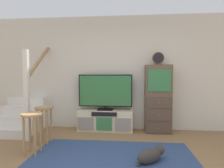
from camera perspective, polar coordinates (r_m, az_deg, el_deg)
The scene contains 10 objects.
back_wall at distance 4.53m, azimuth 2.10°, elevation 3.44°, with size 6.40×0.12×2.70m, color beige.
area_rug at distance 2.98m, azimuth -0.18°, elevation -23.13°, with size 2.60×1.80×0.01m, color navy.
media_console at distance 4.42m, azimuth -2.09°, elevation -11.08°, with size 1.27×0.38×0.48m.
television at distance 4.33m, azimuth -2.07°, elevation -2.24°, with size 1.25×0.22×0.83m.
side_cabinet at distance 4.35m, azimuth 13.90°, elevation -4.42°, with size 0.58×0.38×1.53m.
desk_clock at distance 4.31m, azimuth 13.98°, elevation 7.60°, with size 0.26×0.08×0.28m.
staircase at distance 5.03m, azimuth -24.74°, elevation -8.11°, with size 1.00×1.36×2.20m.
bar_stool_near at distance 3.37m, azimuth -23.31°, elevation -11.09°, with size 0.34×0.34×0.68m.
bar_stool_far at distance 3.80m, azimuth -20.08°, elevation -9.25°, with size 0.34×0.34×0.70m.
dog at distance 3.01m, azimuth 11.86°, elevation -20.55°, with size 0.48×0.43×0.23m.
Camera 1 is at (0.26, -2.06, 1.32)m, focal length 29.82 mm.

